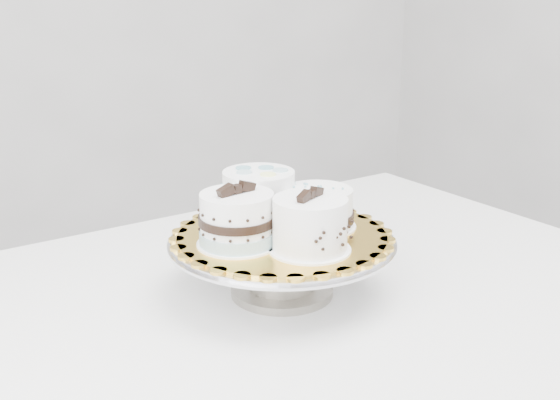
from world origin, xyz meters
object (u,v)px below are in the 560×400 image
cake_banded (237,221)px  cake_swirl (310,226)px  cake_board (282,236)px  table (261,345)px  cake_stand (282,255)px  cake_dots (259,196)px  cake_ribbon (319,209)px

cake_banded → cake_swirl: bearing=-52.8°
cake_board → cake_swirl: bearing=-90.8°
table → cake_stand: 0.14m
cake_board → cake_dots: bearing=89.9°
cake_stand → cake_board: 0.03m
cake_banded → table: bearing=-18.5°
cake_board → cake_ribbon: cake_ribbon is taller
cake_board → cake_ribbon: bearing=-1.0°
cake_swirl → cake_banded: bearing=111.7°
table → cake_stand: cake_stand is taller
table → cake_stand: (0.04, 0.01, 0.13)m
cake_banded → cake_ribbon: (0.14, 0.00, -0.01)m
table → cake_ribbon: 0.22m
table → cake_ribbon: bearing=0.9°
cake_stand → cake_dots: (0.00, 0.07, 0.07)m
cake_board → cake_dots: 0.08m
cake_banded → cake_ribbon: bearing=-8.5°
cake_stand → cake_dots: 0.10m
table → cake_ribbon: size_ratio=10.68×
table → cake_dots: (0.04, 0.07, 0.21)m
cake_ribbon → cake_swirl: bearing=-121.7°
cake_swirl → cake_dots: (0.00, 0.14, 0.00)m
cake_stand → cake_banded: 0.10m
cake_board → cake_ribbon: (0.06, -0.00, 0.03)m
cake_swirl → cake_dots: bearing=65.2°
table → cake_swirl: (0.04, -0.07, 0.20)m
cake_stand → cake_ribbon: (0.06, -0.00, 0.06)m
table → cake_stand: bearing=7.7°
cake_stand → cake_dots: size_ratio=2.55×
table → cake_swirl: bearing=-60.7°
cake_banded → cake_dots: 0.10m
cake_stand → cake_banded: cake_banded is taller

